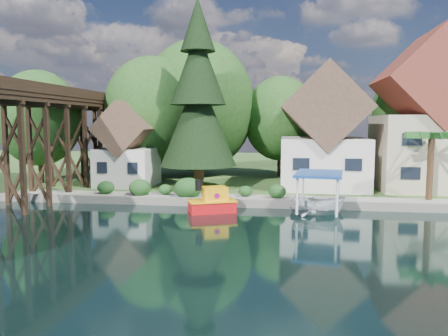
% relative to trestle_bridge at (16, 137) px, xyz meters
% --- Properties ---
extents(ground, '(140.00, 140.00, 0.00)m').
position_rel_trestle_bridge_xyz_m(ground, '(16.00, -5.17, -5.35)').
color(ground, black).
rests_on(ground, ground).
extents(bank, '(140.00, 52.00, 0.50)m').
position_rel_trestle_bridge_xyz_m(bank, '(16.00, 28.83, -5.10)').
color(bank, '#2B5120').
rests_on(bank, ground).
extents(seawall, '(60.00, 0.40, 0.62)m').
position_rel_trestle_bridge_xyz_m(seawall, '(20.00, 2.83, -5.04)').
color(seawall, slate).
rests_on(seawall, ground).
extents(promenade, '(50.00, 2.60, 0.06)m').
position_rel_trestle_bridge_xyz_m(promenade, '(22.00, 4.13, -4.82)').
color(promenade, gray).
rests_on(promenade, bank).
extents(trestle_bridge, '(4.12, 44.18, 9.30)m').
position_rel_trestle_bridge_xyz_m(trestle_bridge, '(0.00, 0.00, 0.00)').
color(trestle_bridge, black).
rests_on(trestle_bridge, ground).
extents(house_left, '(7.64, 8.64, 11.02)m').
position_rel_trestle_bridge_xyz_m(house_left, '(23.00, 10.83, -0.21)').
color(house_left, silver).
rests_on(house_left, bank).
extents(house_center, '(8.65, 9.18, 13.89)m').
position_rel_trestle_bridge_xyz_m(house_center, '(32.00, 11.33, 1.07)').
color(house_center, '#BDB294').
rests_on(house_center, bank).
extents(shed, '(5.09, 5.40, 7.85)m').
position_rel_trestle_bridge_xyz_m(shed, '(5.00, 9.33, -1.52)').
color(shed, silver).
rests_on(shed, bank).
extents(bg_trees, '(49.90, 13.30, 10.57)m').
position_rel_trestle_bridge_xyz_m(bg_trees, '(17.00, 16.08, 1.94)').
color(bg_trees, '#382314').
rests_on(bg_trees, bank).
extents(shrubs, '(15.76, 2.47, 1.70)m').
position_rel_trestle_bridge_xyz_m(shrubs, '(11.40, 4.09, -4.12)').
color(shrubs, '#1A4318').
rests_on(shrubs, bank).
extents(conifer, '(6.76, 6.76, 16.65)m').
position_rel_trestle_bridge_xyz_m(conifer, '(11.94, 8.48, 3.17)').
color(conifer, '#382314').
rests_on(conifer, bank).
extents(palm_tree, '(4.42, 4.42, 5.48)m').
position_rel_trestle_bridge_xyz_m(palm_tree, '(30.43, 4.92, -0.07)').
color(palm_tree, '#382314').
rests_on(palm_tree, bank).
extents(tugboat, '(3.77, 2.96, 2.41)m').
position_rel_trestle_bridge_xyz_m(tugboat, '(14.48, 0.72, -4.63)').
color(tugboat, red).
rests_on(tugboat, ground).
extents(boat_white_a, '(3.96, 2.95, 0.79)m').
position_rel_trestle_bridge_xyz_m(boat_white_a, '(21.89, 1.25, -4.96)').
color(boat_white_a, white).
rests_on(boat_white_a, ground).
extents(boat_canopy, '(3.83, 4.94, 2.93)m').
position_rel_trestle_bridge_xyz_m(boat_canopy, '(21.94, 1.13, -4.09)').
color(boat_canopy, white).
rests_on(boat_canopy, ground).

